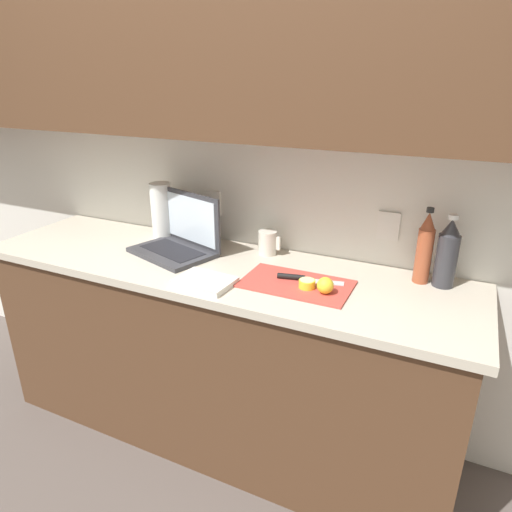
{
  "coord_description": "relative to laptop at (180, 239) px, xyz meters",
  "views": [
    {
      "loc": [
        0.94,
        -1.56,
        1.67
      ],
      "look_at": [
        0.2,
        -0.01,
        0.98
      ],
      "focal_mm": 32.0,
      "sensor_mm": 36.0,
      "label": 1
    }
  ],
  "objects": [
    {
      "name": "ground_plane",
      "position": [
        0.22,
        -0.07,
        -0.96
      ],
      "size": [
        12.0,
        12.0,
        0.0
      ],
      "primitive_type": "plane",
      "color": "#564C47",
      "rests_on": "ground"
    },
    {
      "name": "paper_towel_roll",
      "position": [
        -0.19,
        0.12,
        0.08
      ],
      "size": [
        0.1,
        0.1,
        0.28
      ],
      "color": "white",
      "rests_on": "counter_unit"
    },
    {
      "name": "counter_unit",
      "position": [
        0.2,
        -0.07,
        -0.5
      ],
      "size": [
        2.2,
        0.61,
        0.9
      ],
      "color": "brown",
      "rests_on": "ground_plane"
    },
    {
      "name": "lemon_half_cut",
      "position": [
        0.66,
        -0.13,
        -0.04
      ],
      "size": [
        0.06,
        0.06,
        0.03
      ],
      "color": "yellow",
      "rests_on": "cutting_board"
    },
    {
      "name": "lemon_whole_beside",
      "position": [
        0.74,
        -0.14,
        -0.02
      ],
      "size": [
        0.06,
        0.06,
        0.06
      ],
      "color": "yellow",
      "rests_on": "cutting_board"
    },
    {
      "name": "knife",
      "position": [
        0.61,
        -0.08,
        -0.05
      ],
      "size": [
        0.26,
        0.08,
        0.02
      ],
      "rotation": [
        0.0,
        0.0,
        0.21
      ],
      "color": "silver",
      "rests_on": "cutting_board"
    },
    {
      "name": "wall_back",
      "position": [
        0.22,
        0.16,
        0.6
      ],
      "size": [
        5.2,
        0.38,
        2.6
      ],
      "color": "white",
      "rests_on": "ground_plane"
    },
    {
      "name": "bottle_oil_tall",
      "position": [
        1.13,
        0.13,
        0.07
      ],
      "size": [
        0.08,
        0.08,
        0.29
      ],
      "color": "#333338",
      "rests_on": "counter_unit"
    },
    {
      "name": "laptop",
      "position": [
        0.0,
        0.0,
        0.0
      ],
      "size": [
        0.43,
        0.36,
        0.27
      ],
      "rotation": [
        0.0,
        0.0,
        -0.31
      ],
      "color": "#333338",
      "rests_on": "counter_unit"
    },
    {
      "name": "cutting_board",
      "position": [
        0.61,
        -0.11,
        -0.06
      ],
      "size": [
        0.42,
        0.25,
        0.01
      ],
      "primitive_type": "cube",
      "color": "#D1473D",
      "rests_on": "counter_unit"
    },
    {
      "name": "dish_towel",
      "position": [
        0.29,
        -0.26,
        -0.05
      ],
      "size": [
        0.23,
        0.17,
        0.02
      ],
      "primitive_type": "cube",
      "rotation": [
        0.0,
        0.0,
        -0.07
      ],
      "color": "silver",
      "rests_on": "counter_unit"
    },
    {
      "name": "measuring_cup",
      "position": [
        0.38,
        0.14,
        -0.01
      ],
      "size": [
        0.1,
        0.08,
        0.11
      ],
      "color": "silver",
      "rests_on": "counter_unit"
    },
    {
      "name": "bottle_green_soda",
      "position": [
        1.04,
        0.13,
        0.08
      ],
      "size": [
        0.06,
        0.06,
        0.3
      ],
      "color": "#A34C2D",
      "rests_on": "counter_unit"
    }
  ]
}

